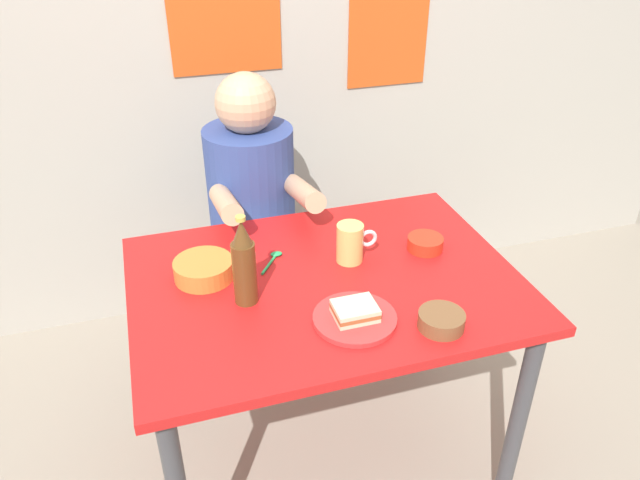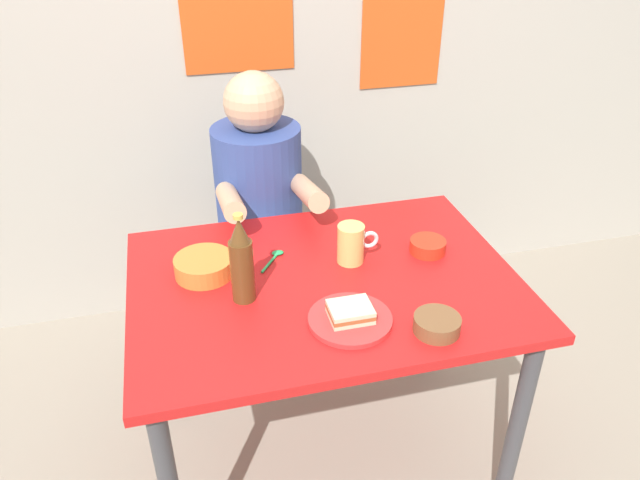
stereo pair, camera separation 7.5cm
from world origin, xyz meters
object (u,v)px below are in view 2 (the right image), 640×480
at_px(plate_orange, 350,319).
at_px(soup_bowl_orange, 204,265).
at_px(beer_bottle, 242,262).
at_px(dining_table, 324,305).
at_px(person_seated, 259,182).
at_px(beer_mug, 352,244).
at_px(sandwich, 350,312).
at_px(stool, 264,275).

relative_size(plate_orange, soup_bowl_orange, 1.29).
bearing_deg(beer_bottle, dining_table, 8.84).
xyz_separation_m(person_seated, plate_orange, (0.10, -0.82, -0.02)).
relative_size(dining_table, beer_mug, 8.73).
xyz_separation_m(person_seated, beer_bottle, (-0.15, -0.66, 0.09)).
bearing_deg(sandwich, plate_orange, -93.58).
height_order(plate_orange, soup_bowl_orange, soup_bowl_orange).
relative_size(dining_table, stool, 2.44).
bearing_deg(person_seated, dining_table, -82.07).
xyz_separation_m(plate_orange, sandwich, (0.00, 0.00, 0.02)).
xyz_separation_m(person_seated, sandwich, (0.10, -0.82, 0.01)).
xyz_separation_m(sandwich, soup_bowl_orange, (-0.35, 0.31, -0.00)).
xyz_separation_m(plate_orange, beer_mug, (0.09, 0.28, 0.05)).
bearing_deg(beer_bottle, stool, 77.37).
bearing_deg(dining_table, plate_orange, -85.68).
bearing_deg(person_seated, sandwich, -82.96).
height_order(sandwich, soup_bowl_orange, soup_bowl_orange).
distance_m(person_seated, beer_mug, 0.58).
relative_size(sandwich, beer_bottle, 0.42).
distance_m(stool, person_seated, 0.42).
bearing_deg(beer_bottle, person_seated, 77.16).
relative_size(dining_table, soup_bowl_orange, 6.47).
bearing_deg(stool, plate_orange, -83.06).
distance_m(dining_table, beer_bottle, 0.32).
distance_m(person_seated, soup_bowl_orange, 0.57).
height_order(stool, beer_mug, beer_mug).
relative_size(person_seated, soup_bowl_orange, 4.23).
distance_m(beer_mug, beer_bottle, 0.36).
xyz_separation_m(dining_table, plate_orange, (0.02, -0.21, 0.10)).
relative_size(stool, plate_orange, 2.05).
height_order(person_seated, plate_orange, person_seated).
distance_m(beer_mug, soup_bowl_orange, 0.43).
bearing_deg(stool, person_seated, -90.00).
relative_size(stool, soup_bowl_orange, 2.65).
height_order(dining_table, beer_mug, beer_mug).
distance_m(stool, soup_bowl_orange, 0.71).
height_order(sandwich, beer_mug, beer_mug).
distance_m(dining_table, beer_mug, 0.20).
height_order(person_seated, soup_bowl_orange, person_seated).
relative_size(dining_table, sandwich, 10.00).
distance_m(dining_table, soup_bowl_orange, 0.37).
bearing_deg(soup_bowl_orange, beer_mug, -4.98).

